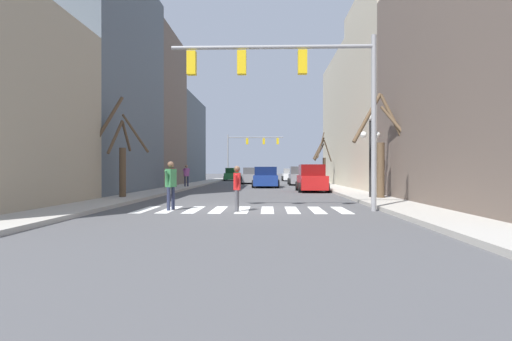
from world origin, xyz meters
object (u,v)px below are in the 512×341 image
(pedestrian_waiting_at_curb, at_px, (237,185))
(pedestrian_on_right_sidewalk, at_px, (171,181))
(traffic_signal_near, at_px, (297,80))
(car_parked_right_far, at_px, (312,179))
(street_tree_right_far, at_px, (120,155))
(car_driving_toward_lane, at_px, (266,178))
(pedestrian_near_right_corner, at_px, (186,174))
(street_tree_right_mid, at_px, (382,151))
(traffic_signal_far, at_px, (249,146))
(pedestrian_crossing_street, at_px, (172,174))
(street_tree_left_near, at_px, (323,161))
(car_driving_away_lane, at_px, (299,176))
(car_parked_left_near, at_px, (233,175))
(car_parked_right_near, at_px, (252,176))
(car_parked_left_far, at_px, (290,175))
(street_lamp_right_corner, at_px, (370,138))

(pedestrian_waiting_at_curb, xyz_separation_m, pedestrian_on_right_sidewalk, (-2.45, 0.39, 0.10))
(traffic_signal_near, relative_size, car_parked_right_far, 1.77)
(street_tree_right_far, bearing_deg, pedestrian_on_right_sidewalk, -52.36)
(car_driving_toward_lane, distance_m, street_tree_right_far, 15.65)
(pedestrian_near_right_corner, bearing_deg, street_tree_right_mid, 81.52)
(car_parked_right_far, height_order, street_tree_right_far, street_tree_right_far)
(traffic_signal_far, bearing_deg, pedestrian_near_right_corner, -98.68)
(pedestrian_crossing_street, distance_m, street_tree_left_near, 13.43)
(car_driving_away_lane, bearing_deg, pedestrian_crossing_street, 133.64)
(street_tree_right_mid, bearing_deg, pedestrian_waiting_at_curb, -142.97)
(street_tree_right_mid, bearing_deg, street_tree_right_far, 178.98)
(car_parked_left_near, height_order, street_tree_right_mid, street_tree_right_mid)
(traffic_signal_far, xyz_separation_m, pedestrian_on_right_sidewalk, (-0.83, -40.87, -3.68))
(car_parked_left_near, relative_size, pedestrian_near_right_corner, 2.74)
(car_parked_right_far, bearing_deg, car_driving_away_lane, 0.03)
(car_parked_right_near, distance_m, car_driving_away_lane, 5.82)
(car_parked_right_far, height_order, car_parked_left_near, car_parked_right_far)
(pedestrian_near_right_corner, bearing_deg, street_tree_left_near, 147.05)
(car_parked_left_far, relative_size, street_tree_left_near, 0.98)
(car_driving_toward_lane, relative_size, street_tree_right_far, 0.90)
(traffic_signal_near, bearing_deg, car_driving_toward_lane, 93.79)
(street_lamp_right_corner, height_order, car_parked_left_far, street_lamp_right_corner)
(car_driving_away_lane, bearing_deg, street_lamp_right_corner, -173.72)
(traffic_signal_far, height_order, car_parked_left_far, traffic_signal_far)
(pedestrian_crossing_street, xyz_separation_m, pedestrian_waiting_at_curb, (5.86, -14.53, -0.18))
(car_parked_left_far, height_order, pedestrian_on_right_sidewalk, pedestrian_on_right_sidewalk)
(street_tree_right_far, bearing_deg, street_tree_left_near, 53.19)
(car_driving_away_lane, height_order, car_parked_left_far, car_driving_away_lane)
(traffic_signal_far, height_order, street_tree_right_mid, traffic_signal_far)
(car_parked_right_far, relative_size, street_tree_right_far, 0.85)
(car_parked_left_near, bearing_deg, car_parked_left_far, -98.87)
(traffic_signal_far, distance_m, car_driving_away_lane, 18.64)
(traffic_signal_near, distance_m, street_tree_right_far, 9.82)
(car_parked_right_near, bearing_deg, street_tree_right_far, -13.71)
(car_driving_away_lane, relative_size, street_tree_right_mid, 0.83)
(car_parked_right_near, relative_size, car_parked_left_near, 1.01)
(car_driving_toward_lane, xyz_separation_m, pedestrian_crossing_street, (-6.76, -4.50, 0.34))
(street_lamp_right_corner, xyz_separation_m, pedestrian_on_right_sidewalk, (-8.48, -4.99, -1.97))
(car_parked_right_near, bearing_deg, street_tree_left_near, 44.51)
(traffic_signal_near, height_order, car_parked_left_near, traffic_signal_near)
(street_lamp_right_corner, height_order, car_parked_right_far, street_lamp_right_corner)
(pedestrian_waiting_at_curb, distance_m, street_tree_right_far, 7.99)
(traffic_signal_near, xyz_separation_m, pedestrian_waiting_at_curb, (-2.14, -0.26, -3.72))
(car_driving_toward_lane, bearing_deg, car_parked_right_far, -153.78)
(street_lamp_right_corner, distance_m, car_parked_right_near, 23.21)
(traffic_signal_far, height_order, car_parked_left_near, traffic_signal_far)
(street_lamp_right_corner, relative_size, pedestrian_waiting_at_curb, 2.51)
(pedestrian_on_right_sidewalk, height_order, street_tree_right_mid, street_tree_right_mid)
(traffic_signal_near, distance_m, pedestrian_on_right_sidewalk, 5.85)
(car_parked_right_far, relative_size, pedestrian_on_right_sidewalk, 2.33)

